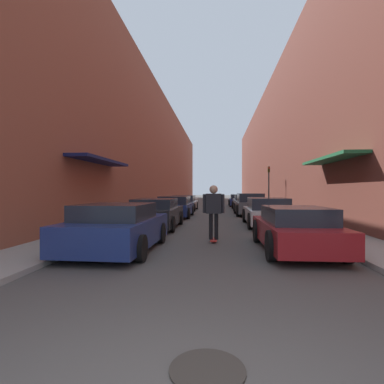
# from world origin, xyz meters

# --- Properties ---
(ground) EXTENTS (136.79, 136.79, 0.00)m
(ground) POSITION_xyz_m (0.00, 24.87, 0.00)
(ground) COLOR #4C4947
(curb_strip_left) EXTENTS (1.80, 62.18, 0.12)m
(curb_strip_left) POSITION_xyz_m (-4.33, 31.09, 0.06)
(curb_strip_left) COLOR gray
(curb_strip_left) RESTS_ON ground
(curb_strip_right) EXTENTS (1.80, 62.18, 0.12)m
(curb_strip_right) POSITION_xyz_m (4.33, 31.09, 0.06)
(curb_strip_right) COLOR gray
(curb_strip_right) RESTS_ON ground
(building_row_left) EXTENTS (4.90, 62.18, 11.40)m
(building_row_left) POSITION_xyz_m (-7.23, 31.09, 5.70)
(building_row_left) COLOR brown
(building_row_left) RESTS_ON ground
(building_row_right) EXTENTS (4.90, 62.18, 12.35)m
(building_row_right) POSITION_xyz_m (7.23, 31.09, 6.17)
(building_row_right) COLOR brown
(building_row_right) RESTS_ON ground
(parked_car_left_0) EXTENTS (2.09, 3.95, 1.27)m
(parked_car_left_0) POSITION_xyz_m (-2.45, 6.15, 0.62)
(parked_car_left_0) COLOR navy
(parked_car_left_0) RESTS_ON ground
(parked_car_left_1) EXTENTS (1.98, 4.26, 1.27)m
(parked_car_left_1) POSITION_xyz_m (-2.42, 11.03, 0.62)
(parked_car_left_1) COLOR #232326
(parked_car_left_1) RESTS_ON ground
(parked_car_left_2) EXTENTS (2.04, 4.28, 1.27)m
(parked_car_left_2) POSITION_xyz_m (-2.36, 16.37, 0.61)
(parked_car_left_2) COLOR navy
(parked_car_left_2) RESTS_ON ground
(parked_car_left_3) EXTENTS (1.96, 4.40, 1.22)m
(parked_car_left_3) POSITION_xyz_m (-2.45, 22.18, 0.59)
(parked_car_left_3) COLOR silver
(parked_car_left_3) RESTS_ON ground
(parked_car_right_0) EXTENTS (1.85, 4.06, 1.20)m
(parked_car_right_0) POSITION_xyz_m (2.30, 6.51, 0.59)
(parked_car_right_0) COLOR maroon
(parked_car_right_0) RESTS_ON ground
(parked_car_right_1) EXTENTS (1.99, 4.39, 1.28)m
(parked_car_right_1) POSITION_xyz_m (2.49, 12.24, 0.62)
(parked_car_right_1) COLOR silver
(parked_car_right_1) RESTS_ON ground
(parked_car_right_2) EXTENTS (1.90, 4.01, 1.42)m
(parked_car_right_2) POSITION_xyz_m (2.30, 18.03, 0.68)
(parked_car_right_2) COLOR #515459
(parked_car_right_2) RESTS_ON ground
(parked_car_right_3) EXTENTS (2.01, 4.62, 1.28)m
(parked_car_right_3) POSITION_xyz_m (2.44, 23.15, 0.63)
(parked_car_right_3) COLOR #515459
(parked_car_right_3) RESTS_ON ground
(parked_car_right_4) EXTENTS (1.97, 4.53, 1.20)m
(parked_car_right_4) POSITION_xyz_m (2.31, 28.81, 0.59)
(parked_car_right_4) COLOR navy
(parked_car_right_4) RESTS_ON ground
(skateboarder) EXTENTS (0.69, 0.78, 1.79)m
(skateboarder) POSITION_xyz_m (0.11, 7.80, 1.10)
(skateboarder) COLOR #B2231E
(skateboarder) RESTS_ON ground
(manhole_cover) EXTENTS (0.70, 0.70, 0.02)m
(manhole_cover) POSITION_xyz_m (0.16, 1.03, 0.01)
(manhole_cover) COLOR #332D28
(manhole_cover) RESTS_ON ground
(traffic_light) EXTENTS (0.16, 0.22, 3.33)m
(traffic_light) POSITION_xyz_m (4.14, 21.83, 2.19)
(traffic_light) COLOR #2D2D2D
(traffic_light) RESTS_ON curb_strip_right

